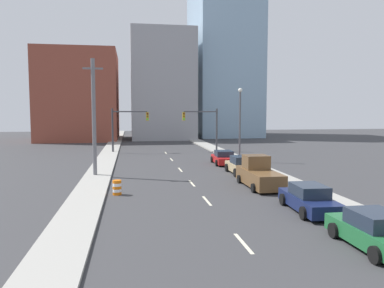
# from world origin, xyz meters

# --- Properties ---
(sidewalk_left) EXTENTS (2.20, 97.64, 0.17)m
(sidewalk_left) POSITION_xyz_m (-7.19, 48.82, 0.08)
(sidewalk_left) COLOR #9E9B93
(sidewalk_left) RESTS_ON ground
(sidewalk_right) EXTENTS (2.20, 97.64, 0.17)m
(sidewalk_right) POSITION_xyz_m (7.19, 48.82, 0.08)
(sidewalk_right) COLOR #9E9B93
(sidewalk_right) RESTS_ON ground
(lane_stripe_at_9m) EXTENTS (0.16, 2.40, 0.01)m
(lane_stripe_at_9m) POSITION_xyz_m (0.00, 9.34, 0.00)
(lane_stripe_at_9m) COLOR beige
(lane_stripe_at_9m) RESTS_ON ground
(lane_stripe_at_17m) EXTENTS (0.16, 2.40, 0.01)m
(lane_stripe_at_17m) POSITION_xyz_m (0.00, 16.70, 0.00)
(lane_stripe_at_17m) COLOR beige
(lane_stripe_at_17m) RESTS_ON ground
(lane_stripe_at_22m) EXTENTS (0.16, 2.40, 0.01)m
(lane_stripe_at_22m) POSITION_xyz_m (0.00, 22.27, 0.00)
(lane_stripe_at_22m) COLOR beige
(lane_stripe_at_22m) RESTS_ON ground
(lane_stripe_at_29m) EXTENTS (0.16, 2.40, 0.01)m
(lane_stripe_at_29m) POSITION_xyz_m (0.00, 28.90, 0.00)
(lane_stripe_at_29m) COLOR beige
(lane_stripe_at_29m) RESTS_ON ground
(lane_stripe_at_36m) EXTENTS (0.16, 2.40, 0.01)m
(lane_stripe_at_36m) POSITION_xyz_m (0.00, 36.36, 0.00)
(lane_stripe_at_36m) COLOR beige
(lane_stripe_at_36m) RESTS_ON ground
(lane_stripe_at_43m) EXTENTS (0.16, 2.40, 0.01)m
(lane_stripe_at_43m) POSITION_xyz_m (0.00, 43.13, 0.00)
(lane_stripe_at_43m) COLOR beige
(lane_stripe_at_43m) RESTS_ON ground
(building_brick_left) EXTENTS (14.00, 16.00, 16.40)m
(building_brick_left) POSITION_xyz_m (-13.84, 68.55, 8.20)
(building_brick_left) COLOR brown
(building_brick_left) RESTS_ON ground
(building_office_center) EXTENTS (12.00, 20.00, 20.70)m
(building_office_center) POSITION_xyz_m (1.76, 72.55, 10.35)
(building_office_center) COLOR #99999E
(building_office_center) RESTS_ON ground
(building_glass_right) EXTENTS (13.00, 20.00, 35.77)m
(building_glass_right) POSITION_xyz_m (15.88, 76.55, 17.89)
(building_glass_right) COLOR #8CADC6
(building_glass_right) RESTS_ON ground
(traffic_signal_left) EXTENTS (4.77, 0.35, 5.74)m
(traffic_signal_left) POSITION_xyz_m (-5.33, 44.26, 3.77)
(traffic_signal_left) COLOR #38383D
(traffic_signal_left) RESTS_ON ground
(traffic_signal_right) EXTENTS (4.77, 0.35, 5.74)m
(traffic_signal_right) POSITION_xyz_m (5.57, 44.26, 3.77)
(traffic_signal_right) COLOR #38383D
(traffic_signal_right) RESTS_ON ground
(utility_pole_left_mid) EXTENTS (1.60, 0.32, 9.61)m
(utility_pole_left_mid) POSITION_xyz_m (-7.40, 26.44, 4.93)
(utility_pole_left_mid) COLOR slate
(utility_pole_left_mid) RESTS_ON ground
(traffic_barrel) EXTENTS (0.56, 0.56, 0.95)m
(traffic_barrel) POSITION_xyz_m (-5.39, 19.25, 0.47)
(traffic_barrel) COLOR orange
(traffic_barrel) RESTS_ON ground
(street_lamp) EXTENTS (0.44, 0.44, 7.82)m
(street_lamp) POSITION_xyz_m (7.02, 33.49, 4.57)
(street_lamp) COLOR #4C4C51
(street_lamp) RESTS_ON ground
(sedan_green) EXTENTS (2.17, 4.47, 1.46)m
(sedan_green) POSITION_xyz_m (4.94, 7.96, 0.67)
(sedan_green) COLOR #1E6033
(sedan_green) RESTS_ON ground
(sedan_navy) EXTENTS (2.24, 4.80, 1.46)m
(sedan_navy) POSITION_xyz_m (4.92, 13.47, 0.67)
(sedan_navy) COLOR #141E47
(sedan_navy) RESTS_ON ground
(pickup_truck_brown) EXTENTS (2.21, 5.38, 2.19)m
(pickup_truck_brown) POSITION_xyz_m (4.50, 20.27, 0.87)
(pickup_truck_brown) COLOR brown
(pickup_truck_brown) RESTS_ON ground
(sedan_tan) EXTENTS (2.18, 4.50, 1.52)m
(sedan_tan) POSITION_xyz_m (4.96, 25.85, 0.70)
(sedan_tan) COLOR tan
(sedan_tan) RESTS_ON ground
(sedan_red) EXTENTS (2.33, 4.52, 1.37)m
(sedan_red) POSITION_xyz_m (4.88, 31.89, 0.63)
(sedan_red) COLOR red
(sedan_red) RESTS_ON ground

